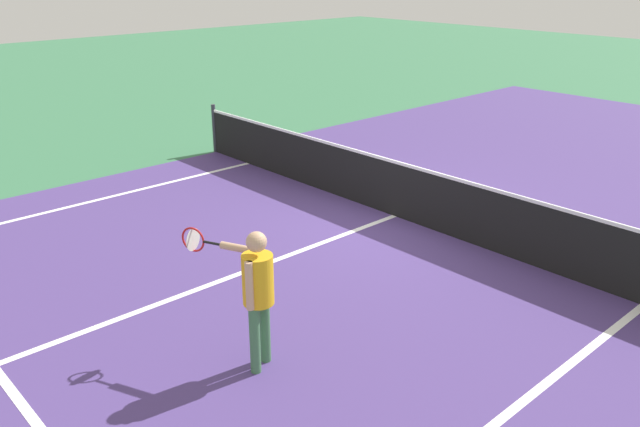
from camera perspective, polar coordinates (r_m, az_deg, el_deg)
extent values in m
plane|color=#38724C|center=(10.92, 6.61, -0.21)|extent=(60.00, 60.00, 0.00)
cube|color=#4C387A|center=(10.91, 6.61, -0.20)|extent=(10.62, 24.40, 0.00)
cube|color=white|center=(8.93, -7.12, -5.29)|extent=(0.10, 6.40, 0.01)
cylinder|color=#33383D|center=(14.62, -9.31, 7.43)|extent=(0.09, 0.09, 1.07)
cube|color=black|center=(10.76, 6.71, 2.05)|extent=(10.66, 0.02, 0.91)
cube|color=white|center=(10.61, 6.82, 4.49)|extent=(10.66, 0.03, 0.05)
cylinder|color=#3F7247|center=(6.75, -5.77, -11.07)|extent=(0.11, 0.11, 0.76)
cylinder|color=#3F7247|center=(6.91, -4.87, -10.18)|extent=(0.11, 0.11, 0.76)
cylinder|color=gold|center=(6.51, -5.51, -5.81)|extent=(0.32, 0.32, 0.53)
sphere|color=tan|center=(6.34, -5.64, -2.51)|extent=(0.21, 0.21, 0.21)
cylinder|color=tan|center=(6.38, -6.25, -6.38)|extent=(0.08, 0.08, 0.52)
cylinder|color=tan|center=(6.67, -6.82, -3.13)|extent=(0.50, 0.28, 0.08)
cylinder|color=black|center=(6.85, -9.48, -2.60)|extent=(0.21, 0.12, 0.03)
torus|color=red|center=(6.98, -11.15, -2.27)|extent=(0.27, 0.13, 0.28)
cylinder|color=silver|center=(6.98, -11.15, -2.27)|extent=(0.11, 0.23, 0.25)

